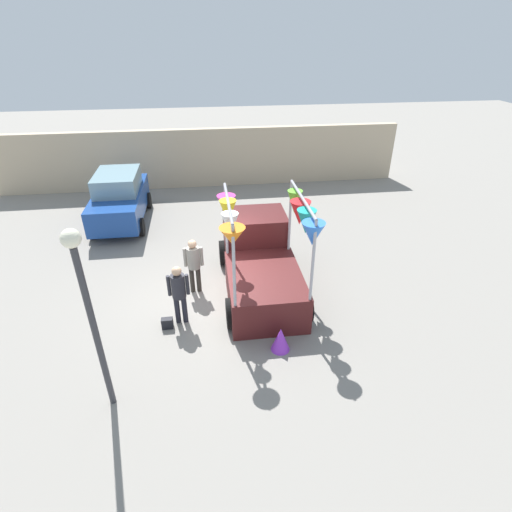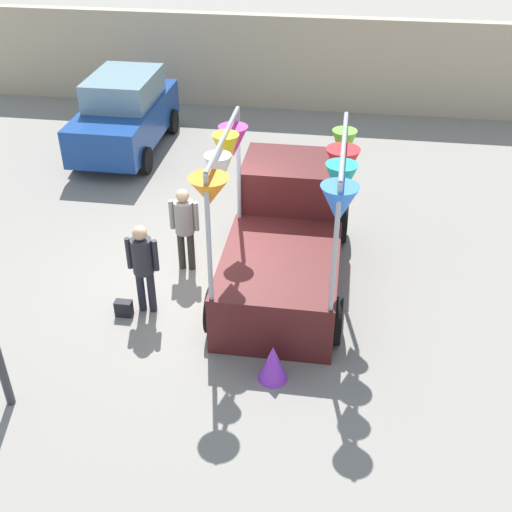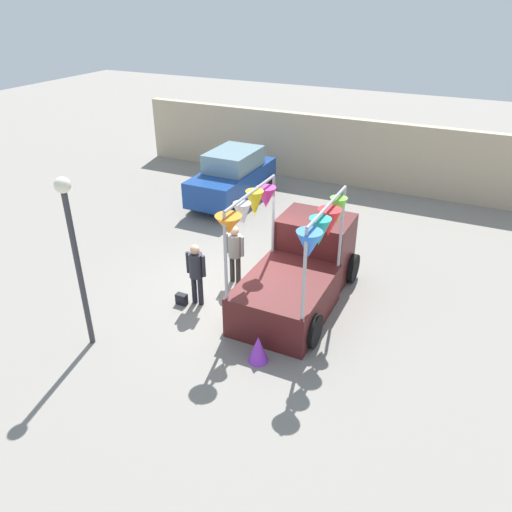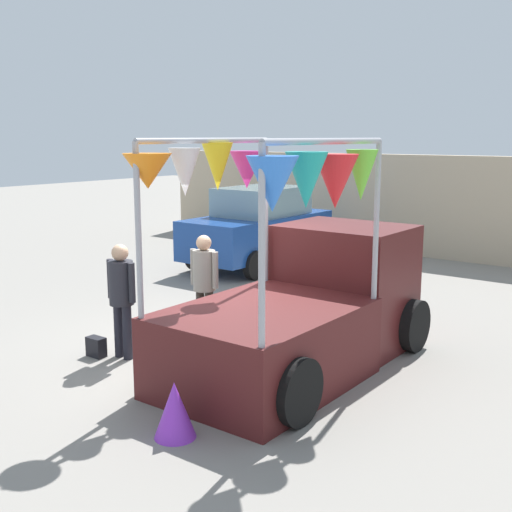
# 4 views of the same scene
# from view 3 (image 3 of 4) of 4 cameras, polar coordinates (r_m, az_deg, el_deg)

# --- Properties ---
(ground_plane) EXTENTS (60.00, 60.00, 0.00)m
(ground_plane) POSITION_cam_3_polar(r_m,az_deg,el_deg) (12.86, -1.64, -4.32)
(ground_plane) COLOR gray
(vendor_truck) EXTENTS (2.44, 4.12, 3.05)m
(vendor_truck) POSITION_cam_3_polar(r_m,az_deg,el_deg) (12.31, 5.17, -1.10)
(vendor_truck) COLOR #4C1919
(vendor_truck) RESTS_ON ground
(parked_car) EXTENTS (1.88, 4.00, 1.88)m
(parked_car) POSITION_cam_3_polar(r_m,az_deg,el_deg) (18.20, -2.70, 9.05)
(parked_car) COLOR navy
(parked_car) RESTS_ON ground
(person_customer) EXTENTS (0.53, 0.34, 1.62)m
(person_customer) POSITION_cam_3_polar(r_m,az_deg,el_deg) (12.06, -6.87, -1.51)
(person_customer) COLOR black
(person_customer) RESTS_ON ground
(person_vendor) EXTENTS (0.53, 0.34, 1.62)m
(person_vendor) POSITION_cam_3_polar(r_m,az_deg,el_deg) (12.89, -2.44, 0.76)
(person_vendor) COLOR #2D2823
(person_vendor) RESTS_ON ground
(handbag) EXTENTS (0.28, 0.16, 0.28)m
(handbag) POSITION_cam_3_polar(r_m,az_deg,el_deg) (12.52, -8.50, -4.89)
(handbag) COLOR black
(handbag) RESTS_ON ground
(street_lamp) EXTENTS (0.32, 0.32, 3.83)m
(street_lamp) POSITION_cam_3_polar(r_m,az_deg,el_deg) (10.53, -20.16, 1.65)
(street_lamp) COLOR #333338
(street_lamp) RESTS_ON ground
(brick_boundary_wall) EXTENTS (18.00, 0.36, 2.60)m
(brick_boundary_wall) POSITION_cam_3_polar(r_m,az_deg,el_deg) (20.17, 10.40, 11.61)
(brick_boundary_wall) COLOR tan
(brick_boundary_wall) RESTS_ON ground
(folded_kite_bundle_violet) EXTENTS (0.52, 0.52, 0.60)m
(folded_kite_bundle_violet) POSITION_cam_3_polar(r_m,az_deg,el_deg) (10.56, 0.25, -10.59)
(folded_kite_bundle_violet) COLOR purple
(folded_kite_bundle_violet) RESTS_ON ground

